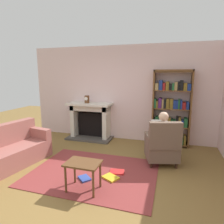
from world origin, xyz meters
The scene contains 11 objects.
ground centered at (0.00, 0.00, 0.00)m, with size 14.00×14.00×0.00m, color olive.
back_wall centered at (0.00, 2.55, 1.35)m, with size 5.60×0.10×2.70m, color silver.
area_rug centered at (0.00, 0.30, 0.01)m, with size 2.40×1.80×0.01m, color brown.
fireplace centered at (-0.90, 2.30, 0.57)m, with size 1.33×0.64×1.07m.
mantel_clock centered at (-0.96, 2.20, 1.18)m, with size 0.14×0.14×0.22m.
bookshelf centered at (1.38, 2.33, 0.99)m, with size 0.98×0.32×2.01m.
armchair_reading centered at (1.25, 1.05, 0.42)m, with size 0.79×0.78×0.97m.
seated_reader centered at (1.22, 1.17, 0.62)m, with size 0.46×0.59×1.14m.
sofa_floral centered at (-1.82, 0.05, 0.32)m, with size 1.00×1.80×0.85m.
side_table centered at (0.06, -0.29, 0.41)m, with size 0.56×0.39×0.49m.
scattered_books centered at (0.28, 0.21, 0.03)m, with size 0.80×0.67×0.03m.
Camera 1 is at (1.37, -2.97, 1.88)m, focal length 31.35 mm.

